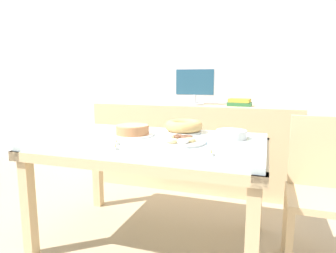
{
  "coord_description": "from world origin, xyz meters",
  "views": [
    {
      "loc": [
        0.75,
        -1.88,
        1.18
      ],
      "look_at": [
        0.05,
        0.19,
        0.82
      ],
      "focal_mm": 32.0,
      "sensor_mm": 36.0,
      "label": 1
    }
  ],
  "objects_px": {
    "cake_golden_bundt": "(184,126)",
    "tealight_right_edge": "(117,143)",
    "computer_monitor": "(195,87)",
    "tealight_left_edge": "(211,154)",
    "tealight_near_cakes": "(133,128)",
    "tealight_near_front": "(116,148)",
    "chair": "(324,187)",
    "tealight_centre": "(121,127)",
    "book_stack": "(240,102)",
    "plate_stack": "(231,134)",
    "cake_chocolate_round": "(133,131)",
    "pastry_platter": "(179,141)"
  },
  "relations": [
    {
      "from": "tealight_centre",
      "to": "plate_stack",
      "type": "bearing_deg",
      "value": -9.77
    },
    {
      "from": "computer_monitor",
      "to": "pastry_platter",
      "type": "relative_size",
      "value": 1.21
    },
    {
      "from": "tealight_left_edge",
      "to": "book_stack",
      "type": "bearing_deg",
      "value": 89.85
    },
    {
      "from": "tealight_left_edge",
      "to": "tealight_near_cakes",
      "type": "bearing_deg",
      "value": 139.97
    },
    {
      "from": "tealight_near_cakes",
      "to": "tealight_right_edge",
      "type": "bearing_deg",
      "value": -74.7
    },
    {
      "from": "book_stack",
      "to": "tealight_left_edge",
      "type": "height_order",
      "value": "book_stack"
    },
    {
      "from": "chair",
      "to": "tealight_near_front",
      "type": "bearing_deg",
      "value": -160.65
    },
    {
      "from": "tealight_right_edge",
      "to": "tealight_left_edge",
      "type": "bearing_deg",
      "value": -7.22
    },
    {
      "from": "cake_golden_bundt",
      "to": "tealight_right_edge",
      "type": "relative_size",
      "value": 7.18
    },
    {
      "from": "chair",
      "to": "tealight_centre",
      "type": "xyz_separation_m",
      "value": [
        -1.51,
        0.29,
        0.25
      ]
    },
    {
      "from": "tealight_near_front",
      "to": "tealight_near_cakes",
      "type": "xyz_separation_m",
      "value": [
        -0.21,
        0.69,
        0.0
      ]
    },
    {
      "from": "computer_monitor",
      "to": "tealight_centre",
      "type": "xyz_separation_m",
      "value": [
        -0.43,
        -0.85,
        -0.31
      ]
    },
    {
      "from": "book_stack",
      "to": "plate_stack",
      "type": "height_order",
      "value": "book_stack"
    },
    {
      "from": "computer_monitor",
      "to": "tealight_near_cakes",
      "type": "bearing_deg",
      "value": -109.71
    },
    {
      "from": "tealight_right_edge",
      "to": "tealight_near_front",
      "type": "bearing_deg",
      "value": -64.35
    },
    {
      "from": "tealight_right_edge",
      "to": "tealight_left_edge",
      "type": "xyz_separation_m",
      "value": [
        0.61,
        -0.08,
        0.0
      ]
    },
    {
      "from": "tealight_near_cakes",
      "to": "plate_stack",
      "type": "bearing_deg",
      "value": -10.12
    },
    {
      "from": "computer_monitor",
      "to": "tealight_near_cakes",
      "type": "relative_size",
      "value": 10.6
    },
    {
      "from": "cake_chocolate_round",
      "to": "pastry_platter",
      "type": "xyz_separation_m",
      "value": [
        0.39,
        -0.13,
        -0.02
      ]
    },
    {
      "from": "book_stack",
      "to": "chair",
      "type": "bearing_deg",
      "value": -61.65
    },
    {
      "from": "cake_chocolate_round",
      "to": "plate_stack",
      "type": "relative_size",
      "value": 1.49
    },
    {
      "from": "tealight_near_front",
      "to": "tealight_centre",
      "type": "distance_m",
      "value": 0.78
    },
    {
      "from": "chair",
      "to": "tealight_right_edge",
      "type": "relative_size",
      "value": 23.5
    },
    {
      "from": "book_stack",
      "to": "tealight_right_edge",
      "type": "distance_m",
      "value": 1.57
    },
    {
      "from": "chair",
      "to": "tealight_left_edge",
      "type": "bearing_deg",
      "value": -149.26
    },
    {
      "from": "book_stack",
      "to": "cake_chocolate_round",
      "type": "xyz_separation_m",
      "value": [
        -0.65,
        -1.13,
        -0.13
      ]
    },
    {
      "from": "cake_chocolate_round",
      "to": "tealight_right_edge",
      "type": "height_order",
      "value": "cake_chocolate_round"
    },
    {
      "from": "computer_monitor",
      "to": "tealight_left_edge",
      "type": "xyz_separation_m",
      "value": [
        0.46,
        -1.51,
        -0.31
      ]
    },
    {
      "from": "pastry_platter",
      "to": "tealight_near_front",
      "type": "relative_size",
      "value": 8.75
    },
    {
      "from": "tealight_right_edge",
      "to": "pastry_platter",
      "type": "bearing_deg",
      "value": 26.09
    },
    {
      "from": "book_stack",
      "to": "tealight_near_front",
      "type": "bearing_deg",
      "value": -109.76
    },
    {
      "from": "tealight_right_edge",
      "to": "tealight_centre",
      "type": "distance_m",
      "value": 0.65
    },
    {
      "from": "computer_monitor",
      "to": "cake_golden_bundt",
      "type": "bearing_deg",
      "value": -81.65
    },
    {
      "from": "computer_monitor",
      "to": "tealight_near_cakes",
      "type": "distance_m",
      "value": 0.97
    },
    {
      "from": "tealight_left_edge",
      "to": "tealight_near_cakes",
      "type": "distance_m",
      "value": 1.0
    },
    {
      "from": "computer_monitor",
      "to": "tealight_right_edge",
      "type": "relative_size",
      "value": 10.6
    },
    {
      "from": "plate_stack",
      "to": "tealight_near_front",
      "type": "xyz_separation_m",
      "value": [
        -0.6,
        -0.54,
        -0.02
      ]
    },
    {
      "from": "pastry_platter",
      "to": "chair",
      "type": "bearing_deg",
      "value": 7.62
    },
    {
      "from": "plate_stack",
      "to": "tealight_left_edge",
      "type": "relative_size",
      "value": 5.25
    },
    {
      "from": "pastry_platter",
      "to": "tealight_near_cakes",
      "type": "height_order",
      "value": "pastry_platter"
    },
    {
      "from": "cake_golden_bundt",
      "to": "tealight_near_front",
      "type": "height_order",
      "value": "cake_golden_bundt"
    },
    {
      "from": "book_stack",
      "to": "tealight_near_cakes",
      "type": "relative_size",
      "value": 5.88
    },
    {
      "from": "chair",
      "to": "book_stack",
      "type": "relative_size",
      "value": 4.0
    },
    {
      "from": "cake_chocolate_round",
      "to": "tealight_centre",
      "type": "height_order",
      "value": "cake_chocolate_round"
    },
    {
      "from": "pastry_platter",
      "to": "tealight_right_edge",
      "type": "relative_size",
      "value": 8.75
    },
    {
      "from": "tealight_right_edge",
      "to": "tealight_centre",
      "type": "relative_size",
      "value": 1.0
    },
    {
      "from": "book_stack",
      "to": "tealight_centre",
      "type": "distance_m",
      "value": 1.24
    },
    {
      "from": "cake_golden_bundt",
      "to": "plate_stack",
      "type": "distance_m",
      "value": 0.4
    },
    {
      "from": "chair",
      "to": "tealight_centre",
      "type": "height_order",
      "value": "chair"
    },
    {
      "from": "cake_golden_bundt",
      "to": "pastry_platter",
      "type": "height_order",
      "value": "cake_golden_bundt"
    }
  ]
}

